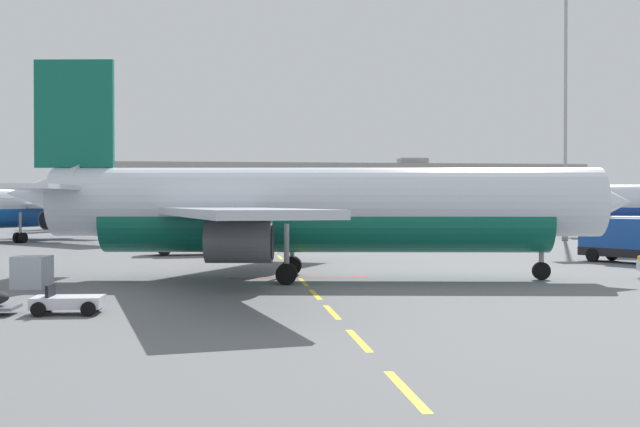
{
  "coord_description": "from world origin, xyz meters",
  "views": [
    {
      "loc": [
        14.01,
        -22.33,
        4.26
      ],
      "look_at": [
        20.02,
        29.01,
        3.54
      ],
      "focal_mm": 44.0,
      "sensor_mm": 36.0,
      "label": 1
    }
  ],
  "objects_px": {
    "airliner_mid_left": "(110,210)",
    "ground_power_truck": "(627,235)",
    "airliner_foreground": "(315,208)",
    "uld_cargo_container": "(32,272)",
    "fuel_service_truck": "(194,235)",
    "catering_truck": "(633,240)",
    "apron_light_mast_far": "(566,80)"
  },
  "relations": [
    {
      "from": "catering_truck",
      "to": "airliner_foreground",
      "type": "bearing_deg",
      "value": -159.31
    },
    {
      "from": "airliner_foreground",
      "to": "catering_truck",
      "type": "height_order",
      "value": "airliner_foreground"
    },
    {
      "from": "uld_cargo_container",
      "to": "apron_light_mast_far",
      "type": "relative_size",
      "value": 0.06
    },
    {
      "from": "catering_truck",
      "to": "uld_cargo_container",
      "type": "height_order",
      "value": "catering_truck"
    },
    {
      "from": "fuel_service_truck",
      "to": "apron_light_mast_far",
      "type": "xyz_separation_m",
      "value": [
        40.14,
        18.87,
        16.25
      ]
    },
    {
      "from": "airliner_mid_left",
      "to": "uld_cargo_container",
      "type": "distance_m",
      "value": 83.97
    },
    {
      "from": "airliner_foreground",
      "to": "apron_light_mast_far",
      "type": "bearing_deg",
      "value": 51.17
    },
    {
      "from": "fuel_service_truck",
      "to": "ground_power_truck",
      "type": "height_order",
      "value": "same"
    },
    {
      "from": "airliner_mid_left",
      "to": "ground_power_truck",
      "type": "bearing_deg",
      "value": -51.33
    },
    {
      "from": "uld_cargo_container",
      "to": "ground_power_truck",
      "type": "bearing_deg",
      "value": 25.82
    },
    {
      "from": "airliner_foreground",
      "to": "ground_power_truck",
      "type": "distance_m",
      "value": 32.85
    },
    {
      "from": "catering_truck",
      "to": "fuel_service_truck",
      "type": "bearing_deg",
      "value": 157.68
    },
    {
      "from": "apron_light_mast_far",
      "to": "uld_cargo_container",
      "type": "bearing_deg",
      "value": -137.39
    },
    {
      "from": "catering_truck",
      "to": "uld_cargo_container",
      "type": "distance_m",
      "value": 39.72
    },
    {
      "from": "catering_truck",
      "to": "ground_power_truck",
      "type": "height_order",
      "value": "same"
    },
    {
      "from": "airliner_foreground",
      "to": "fuel_service_truck",
      "type": "distance_m",
      "value": 23.01
    },
    {
      "from": "airliner_mid_left",
      "to": "apron_light_mast_far",
      "type": "distance_m",
      "value": 70.07
    },
    {
      "from": "ground_power_truck",
      "to": "uld_cargo_container",
      "type": "xyz_separation_m",
      "value": [
        -42.13,
        -20.38,
        -0.85
      ]
    },
    {
      "from": "fuel_service_truck",
      "to": "uld_cargo_container",
      "type": "bearing_deg",
      "value": -105.82
    },
    {
      "from": "fuel_service_truck",
      "to": "ground_power_truck",
      "type": "bearing_deg",
      "value": -6.52
    },
    {
      "from": "airliner_foreground",
      "to": "ground_power_truck",
      "type": "height_order",
      "value": "airliner_foreground"
    },
    {
      "from": "airliner_mid_left",
      "to": "uld_cargo_container",
      "type": "bearing_deg",
      "value": -84.26
    },
    {
      "from": "airliner_foreground",
      "to": "uld_cargo_container",
      "type": "relative_size",
      "value": 18.85
    },
    {
      "from": "airliner_foreground",
      "to": "uld_cargo_container",
      "type": "xyz_separation_m",
      "value": [
        -14.48,
        -2.8,
        -3.15
      ]
    },
    {
      "from": "airliner_foreground",
      "to": "airliner_mid_left",
      "type": "height_order",
      "value": "airliner_foreground"
    },
    {
      "from": "airliner_mid_left",
      "to": "uld_cargo_container",
      "type": "height_order",
      "value": "airliner_mid_left"
    },
    {
      "from": "airliner_foreground",
      "to": "uld_cargo_container",
      "type": "bearing_deg",
      "value": -169.04
    },
    {
      "from": "airliner_foreground",
      "to": "apron_light_mast_far",
      "type": "relative_size",
      "value": 1.19
    },
    {
      "from": "ground_power_truck",
      "to": "uld_cargo_container",
      "type": "relative_size",
      "value": 3.99
    },
    {
      "from": "ground_power_truck",
      "to": "airliner_foreground",
      "type": "bearing_deg",
      "value": -147.55
    },
    {
      "from": "airliner_mid_left",
      "to": "ground_power_truck",
      "type": "height_order",
      "value": "airliner_mid_left"
    },
    {
      "from": "ground_power_truck",
      "to": "uld_cargo_container",
      "type": "height_order",
      "value": "ground_power_truck"
    }
  ]
}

